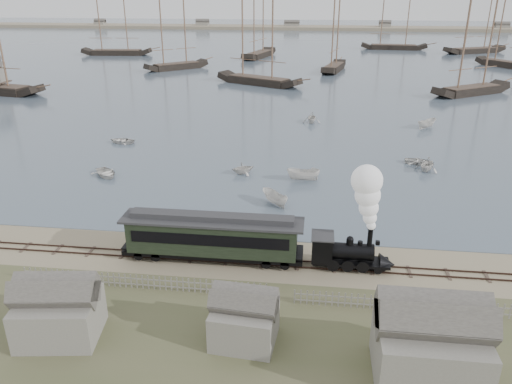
# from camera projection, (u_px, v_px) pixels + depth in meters

# --- Properties ---
(ground) EXTENTS (600.00, 600.00, 0.00)m
(ground) POSITION_uv_depth(u_px,v_px,m) (242.00, 250.00, 43.67)
(ground) COLOR gray
(ground) RESTS_ON ground
(harbor_water) EXTENTS (600.00, 336.00, 0.06)m
(harbor_water) POSITION_uv_depth(u_px,v_px,m) (305.00, 45.00, 199.71)
(harbor_water) COLOR #475565
(harbor_water) RESTS_ON ground
(rail_track) EXTENTS (120.00, 1.80, 0.16)m
(rail_track) POSITION_uv_depth(u_px,v_px,m) (238.00, 261.00, 41.82)
(rail_track) COLOR #32211B
(rail_track) RESTS_ON ground
(picket_fence_west) EXTENTS (19.00, 0.10, 1.20)m
(picket_fence_west) POSITION_uv_depth(u_px,v_px,m) (144.00, 289.00, 37.99)
(picket_fence_west) COLOR slate
(picket_fence_west) RESTS_ON ground
(picket_fence_east) EXTENTS (15.00, 0.10, 1.20)m
(picket_fence_east) POSITION_uv_depth(u_px,v_px,m) (400.00, 311.00, 35.36)
(picket_fence_east) COLOR slate
(picket_fence_east) RESTS_ON ground
(shed_left) EXTENTS (5.00, 4.00, 4.10)m
(shed_left) POSITION_uv_depth(u_px,v_px,m) (63.00, 336.00, 32.88)
(shed_left) COLOR slate
(shed_left) RESTS_ON ground
(shed_mid) EXTENTS (4.00, 3.50, 3.60)m
(shed_mid) POSITION_uv_depth(u_px,v_px,m) (245.00, 340.00, 32.43)
(shed_mid) COLOR slate
(shed_mid) RESTS_ON ground
(shed_right) EXTENTS (6.00, 5.00, 5.10)m
(shed_right) POSITION_uv_depth(u_px,v_px,m) (424.00, 378.00, 29.34)
(shed_right) COLOR slate
(shed_right) RESTS_ON ground
(far_spit) EXTENTS (500.00, 20.00, 1.80)m
(far_spit) POSITION_uv_depth(u_px,v_px,m) (310.00, 29.00, 273.16)
(far_spit) COLOR gray
(far_spit) RESTS_ON ground
(locomotive) EXTENTS (6.80, 2.54, 8.47)m
(locomotive) POSITION_uv_depth(u_px,v_px,m) (362.00, 226.00, 39.21)
(locomotive) COLOR black
(locomotive) RESTS_ON ground
(passenger_coach) EXTENTS (15.03, 2.90, 3.65)m
(passenger_coach) POSITION_uv_depth(u_px,v_px,m) (212.00, 235.00, 41.21)
(passenger_coach) COLOR black
(passenger_coach) RESTS_ON ground
(beached_dinghy) EXTENTS (4.49, 4.80, 0.81)m
(beached_dinghy) POSITION_uv_depth(u_px,v_px,m) (242.00, 239.00, 44.58)
(beached_dinghy) COLOR silver
(beached_dinghy) RESTS_ON ground
(rowboat_0) EXTENTS (4.95, 4.90, 0.84)m
(rowboat_0) POSITION_uv_depth(u_px,v_px,m) (106.00, 173.00, 60.35)
(rowboat_0) COLOR silver
(rowboat_0) RESTS_ON harbor_water
(rowboat_1) EXTENTS (3.60, 3.74, 1.52)m
(rowboat_1) POSITION_uv_depth(u_px,v_px,m) (243.00, 168.00, 61.02)
(rowboat_1) COLOR silver
(rowboat_1) RESTS_ON harbor_water
(rowboat_2) EXTENTS (3.67, 3.58, 1.44)m
(rowboat_2) POSITION_uv_depth(u_px,v_px,m) (275.00, 198.00, 52.30)
(rowboat_2) COLOR silver
(rowboat_2) RESTS_ON harbor_water
(rowboat_3) EXTENTS (3.37, 4.14, 0.75)m
(rowboat_3) POSITION_uv_depth(u_px,v_px,m) (419.00, 161.00, 64.55)
(rowboat_3) COLOR silver
(rowboat_3) RESTS_ON harbor_water
(rowboat_4) EXTENTS (4.40, 4.26, 1.78)m
(rowboat_4) POSITION_uv_depth(u_px,v_px,m) (427.00, 164.00, 61.96)
(rowboat_4) COLOR silver
(rowboat_4) RESTS_ON harbor_water
(rowboat_5) EXTENTS (3.60, 3.94, 1.50)m
(rowboat_5) POSITION_uv_depth(u_px,v_px,m) (427.00, 124.00, 80.87)
(rowboat_5) COLOR silver
(rowboat_5) RESTS_ON harbor_water
(rowboat_6) EXTENTS (3.18, 4.09, 0.78)m
(rowboat_6) POSITION_uv_depth(u_px,v_px,m) (122.00, 140.00, 73.27)
(rowboat_6) COLOR silver
(rowboat_6) RESTS_ON harbor_water
(rowboat_7) EXTENTS (3.61, 3.17, 1.82)m
(rowboat_7) POSITION_uv_depth(u_px,v_px,m) (312.00, 117.00, 84.06)
(rowboat_7) COLOR silver
(rowboat_7) RESTS_ON harbor_water
(rowboat_8) EXTENTS (2.07, 4.13, 1.53)m
(rowboat_8) POSITION_uv_depth(u_px,v_px,m) (303.00, 175.00, 58.80)
(rowboat_8) COLOR silver
(rowboat_8) RESTS_ON harbor_water
(schooner_1) EXTENTS (16.35, 15.69, 20.00)m
(schooner_1) POSITION_uv_depth(u_px,v_px,m) (175.00, 32.00, 135.77)
(schooner_1) COLOR black
(schooner_1) RESTS_ON harbor_water
(schooner_2) EXTENTS (21.45, 14.35, 20.00)m
(schooner_2) POSITION_uv_depth(u_px,v_px,m) (259.00, 40.00, 114.16)
(schooner_2) COLOR black
(schooner_2) RESTS_ON harbor_water
(schooner_3) EXTENTS (7.78, 18.02, 20.00)m
(schooner_3) POSITION_uv_depth(u_px,v_px,m) (336.00, 33.00, 132.91)
(schooner_3) COLOR black
(schooner_3) RESTS_ON harbor_water
(schooner_4) EXTENTS (18.88, 14.95, 20.00)m
(schooner_4) POSITION_uv_depth(u_px,v_px,m) (478.00, 46.00, 103.03)
(schooner_4) COLOR black
(schooner_4) RESTS_ON harbor_water
(schooner_6) EXTENTS (23.55, 7.27, 20.00)m
(schooner_6) POSITION_uv_depth(u_px,v_px,m) (114.00, 24.00, 165.44)
(schooner_6) COLOR black
(schooner_6) RESTS_ON harbor_water
(schooner_7) EXTENTS (9.96, 21.65, 20.00)m
(schooner_7) POSITION_uv_depth(u_px,v_px,m) (259.00, 25.00, 159.82)
(schooner_7) COLOR black
(schooner_7) RESTS_ON harbor_water
(schooner_8) EXTENTS (23.74, 6.57, 20.00)m
(schooner_8) POSITION_uv_depth(u_px,v_px,m) (396.00, 21.00, 180.58)
(schooner_8) COLOR black
(schooner_8) RESTS_ON harbor_water
(schooner_9) EXTENTS (23.39, 15.44, 20.00)m
(schooner_9) POSITION_uv_depth(u_px,v_px,m) (479.00, 23.00, 170.62)
(schooner_9) COLOR black
(schooner_9) RESTS_ON harbor_water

